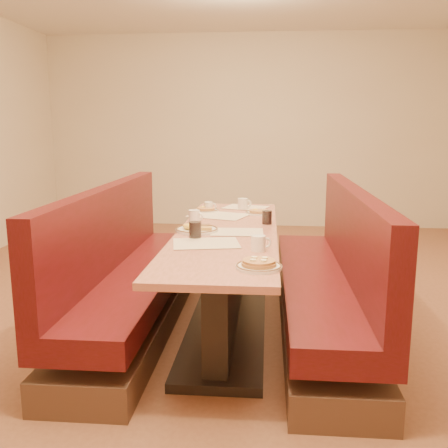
# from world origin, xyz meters

# --- Properties ---
(ground) EXTENTS (8.00, 8.00, 0.00)m
(ground) POSITION_xyz_m (0.00, 0.00, 0.00)
(ground) COLOR #9E6647
(ground) RESTS_ON ground
(room_envelope) EXTENTS (6.04, 8.04, 2.82)m
(room_envelope) POSITION_xyz_m (0.00, 0.00, 1.93)
(room_envelope) COLOR beige
(room_envelope) RESTS_ON ground
(diner_table) EXTENTS (0.70, 2.50, 0.75)m
(diner_table) POSITION_xyz_m (0.00, 0.00, 0.37)
(diner_table) COLOR black
(diner_table) RESTS_ON ground
(booth_left) EXTENTS (0.55, 2.50, 1.05)m
(booth_left) POSITION_xyz_m (-0.73, 0.00, 0.36)
(booth_left) COLOR #4C3326
(booth_left) RESTS_ON ground
(booth_right) EXTENTS (0.55, 2.50, 1.05)m
(booth_right) POSITION_xyz_m (0.73, 0.00, 0.36)
(booth_right) COLOR #4C3326
(booth_right) RESTS_ON ground
(placemat_near_left) EXTENTS (0.46, 0.38, 0.00)m
(placemat_near_left) POSITION_xyz_m (-0.10, -0.42, 0.75)
(placemat_near_left) COLOR beige
(placemat_near_left) RESTS_ON diner_table
(placemat_near_right) EXTENTS (0.37, 0.28, 0.00)m
(placemat_near_right) POSITION_xyz_m (0.08, -0.06, 0.75)
(placemat_near_right) COLOR beige
(placemat_near_right) RESTS_ON diner_table
(placemat_far_left) EXTENTS (0.54, 0.47, 0.00)m
(placemat_far_left) POSITION_xyz_m (-0.12, 0.59, 0.75)
(placemat_far_left) COLOR beige
(placemat_far_left) RESTS_ON diner_table
(placemat_far_right) EXTENTS (0.44, 0.38, 0.00)m
(placemat_far_right) POSITION_xyz_m (0.08, 1.02, 0.75)
(placemat_far_right) COLOR beige
(placemat_far_right) RESTS_ON diner_table
(pancake_plate) EXTENTS (0.24, 0.24, 0.06)m
(pancake_plate) POSITION_xyz_m (0.24, -0.95, 0.77)
(pancake_plate) COLOR white
(pancake_plate) RESTS_ON diner_table
(eggs_plate) EXTENTS (0.30, 0.30, 0.06)m
(eggs_plate) POSITION_xyz_m (-0.21, -0.05, 0.77)
(eggs_plate) COLOR white
(eggs_plate) RESTS_ON diner_table
(extra_plate_mid) EXTENTS (0.22, 0.22, 0.04)m
(extra_plate_mid) POSITION_xyz_m (0.21, 0.71, 0.77)
(extra_plate_mid) COLOR white
(extra_plate_mid) RESTS_ON diner_table
(extra_plate_far) EXTENTS (0.22, 0.22, 0.05)m
(extra_plate_far) POSITION_xyz_m (-0.25, 0.79, 0.77)
(extra_plate_far) COLOR white
(extra_plate_far) RESTS_ON diner_table
(coffee_mug_a) EXTENTS (0.12, 0.09, 0.09)m
(coffee_mug_a) POSITION_xyz_m (0.23, -0.57, 0.80)
(coffee_mug_a) COLOR white
(coffee_mug_a) RESTS_ON diner_table
(coffee_mug_b) EXTENTS (0.12, 0.09, 0.09)m
(coffee_mug_b) POSITION_xyz_m (-0.28, 0.29, 0.80)
(coffee_mug_b) COLOR white
(coffee_mug_b) RESTS_ON diner_table
(coffee_mug_c) EXTENTS (0.12, 0.09, 0.10)m
(coffee_mug_c) POSITION_xyz_m (0.07, 0.95, 0.80)
(coffee_mug_c) COLOR white
(coffee_mug_c) RESTS_ON diner_table
(coffee_mug_d) EXTENTS (0.11, 0.07, 0.08)m
(coffee_mug_d) POSITION_xyz_m (-0.23, 0.82, 0.79)
(coffee_mug_d) COLOR white
(coffee_mug_d) RESTS_ON diner_table
(soda_tumbler_near) EXTENTS (0.08, 0.08, 0.11)m
(soda_tumbler_near) POSITION_xyz_m (-0.19, -0.27, 0.80)
(soda_tumbler_near) COLOR black
(soda_tumbler_near) RESTS_ON diner_table
(soda_tumbler_mid) EXTENTS (0.07, 0.07, 0.10)m
(soda_tumbler_mid) POSITION_xyz_m (0.28, 0.27, 0.80)
(soda_tumbler_mid) COLOR black
(soda_tumbler_mid) RESTS_ON diner_table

